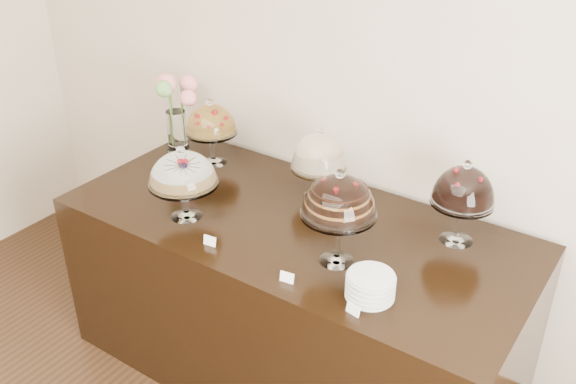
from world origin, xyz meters
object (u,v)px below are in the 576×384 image
Objects in this scene: display_counter at (294,298)px; cake_stand_sugar_sponge at (183,172)px; cake_stand_dark_choco at (464,189)px; cake_stand_fruit_tart at (211,122)px; cake_stand_choco_layer at (339,199)px; cake_stand_cheesecake at (319,155)px; plate_stack at (370,286)px; flower_vase at (177,106)px.

cake_stand_sugar_sponge is at bearing -151.42° from display_counter.
cake_stand_fruit_tart is (-1.39, -0.01, -0.02)m from cake_stand_dark_choco.
cake_stand_cheesecake is at bearing 129.93° from cake_stand_choco_layer.
display_counter is 1.02m from cake_stand_dark_choco.
plate_stack is (1.00, -0.05, -0.18)m from cake_stand_sugar_sponge.
cake_stand_cheesecake is 0.95× the size of cake_stand_dark_choco.
cake_stand_sugar_sponge is 0.78m from cake_stand_choco_layer.
cake_stand_choco_layer is (0.32, -0.16, 0.75)m from display_counter.
plate_stack is at bearing -23.98° from cake_stand_fruit_tart.
plate_stack is (0.23, -0.14, -0.24)m from cake_stand_choco_layer.
cake_stand_cheesecake is 0.95m from flower_vase.
cake_stand_choco_layer reaches higher than plate_stack.
cake_stand_sugar_sponge is at bearing -45.14° from flower_vase.
display_counter is at bearing -157.87° from cake_stand_dark_choco.
cake_stand_sugar_sponge is 0.82× the size of flower_vase.
cake_stand_choco_layer reaches higher than display_counter.
plate_stack is (1.26, -0.56, -0.18)m from cake_stand_fruit_tart.
cake_stand_dark_choco is (0.72, 0.01, 0.03)m from cake_stand_cheesecake.
cake_stand_choco_layer is 0.99× the size of flower_vase.
cake_stand_dark_choco is 1.66m from flower_vase.
cake_stand_fruit_tart is at bearing 157.74° from cake_stand_choco_layer.
flower_vase is at bearing 134.86° from cake_stand_sugar_sponge.
cake_stand_fruit_tart is at bearing 156.02° from plate_stack.
cake_stand_dark_choco is 1.06× the size of cake_stand_fruit_tart.
plate_stack is (0.59, -0.57, -0.17)m from cake_stand_cheesecake.
display_counter is at bearing 151.73° from plate_stack.
display_counter is at bearing -82.34° from cake_stand_cheesecake.
cake_stand_cheesecake is 0.84m from plate_stack.
cake_stand_sugar_sponge reaches higher than display_counter.
display_counter is 0.85m from cake_stand_sugar_sponge.
cake_stand_fruit_tart is (-1.03, 0.42, -0.06)m from cake_stand_choco_layer.
cake_stand_fruit_tart is (-0.71, 0.26, 0.69)m from display_counter.
cake_stand_fruit_tart is at bearing -179.60° from cake_stand_cheesecake.
flower_vase is at bearing 158.94° from plate_stack.
cake_stand_choco_layer is 1.12m from cake_stand_fruit_tart.
flower_vase reaches higher than cake_stand_cheesecake.
cake_stand_dark_choco is 0.90× the size of flower_vase.
cake_stand_sugar_sponge is 1.02m from plate_stack.
display_counter is 5.09× the size of cake_stand_choco_layer.
cake_stand_cheesecake is 2.00× the size of plate_stack.
cake_stand_choco_layer is at bearing 148.93° from plate_stack.
flower_vase is at bearing 160.90° from cake_stand_choco_layer.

